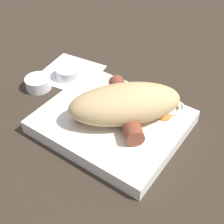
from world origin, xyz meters
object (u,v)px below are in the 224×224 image
(food_tray, at_px, (112,122))
(bread_roll, at_px, (125,104))
(condiment_cup_near, at_px, (68,74))
(condiment_cup_far, at_px, (38,84))
(sausage, at_px, (125,108))

(food_tray, distance_m, bread_roll, 0.05)
(bread_roll, height_order, condiment_cup_near, bread_roll)
(condiment_cup_near, height_order, condiment_cup_far, same)
(sausage, bearing_deg, condiment_cup_far, -176.91)
(condiment_cup_near, relative_size, condiment_cup_far, 1.00)
(sausage, bearing_deg, food_tray, -130.36)
(food_tray, relative_size, condiment_cup_far, 4.63)
(food_tray, height_order, bread_roll, bread_roll)
(condiment_cup_near, bearing_deg, bread_roll, -17.80)
(bread_roll, height_order, sausage, bread_roll)
(food_tray, xyz_separation_m, sausage, (0.01, 0.02, 0.03))
(bread_roll, relative_size, sausage, 1.39)
(condiment_cup_near, bearing_deg, food_tray, -22.97)
(food_tray, bearing_deg, bread_roll, 29.05)
(bread_roll, bearing_deg, condiment_cup_far, -178.89)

